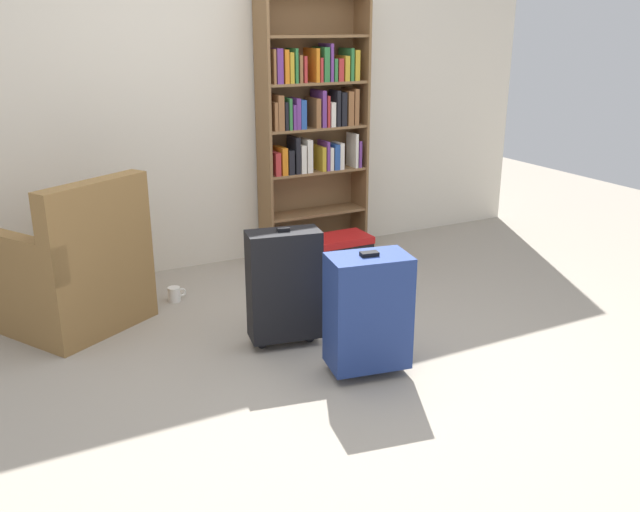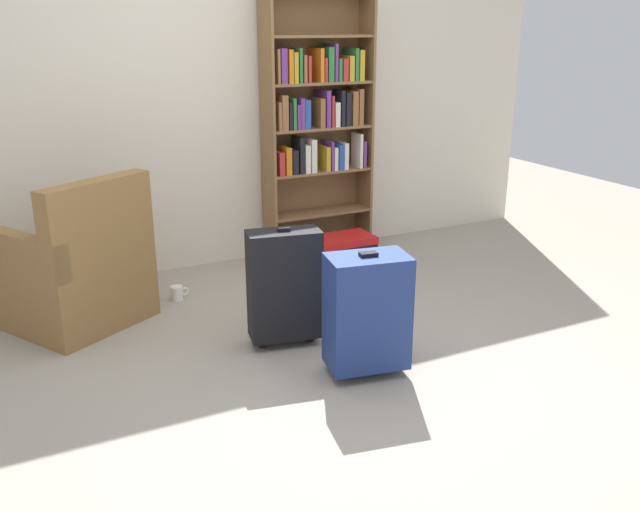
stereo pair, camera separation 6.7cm
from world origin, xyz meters
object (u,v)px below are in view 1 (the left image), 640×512
(armchair, at_px, (73,274))
(suitcase_navy_blue, at_px, (368,311))
(bookshelf, at_px, (312,120))
(mug, at_px, (175,294))
(storage_box, at_px, (337,252))
(suitcase_black, at_px, (284,285))

(armchair, relative_size, suitcase_navy_blue, 1.46)
(bookshelf, distance_m, mug, 1.65)
(bookshelf, bearing_deg, armchair, -163.52)
(armchair, xyz_separation_m, mug, (0.61, 0.07, -0.27))
(storage_box, bearing_deg, bookshelf, 88.00)
(bookshelf, height_order, suitcase_navy_blue, bookshelf)
(storage_box, distance_m, suitcase_black, 1.29)
(storage_box, distance_m, suitcase_navy_blue, 1.58)
(suitcase_navy_blue, height_order, suitcase_black, suitcase_black)
(armchair, relative_size, mug, 7.99)
(bookshelf, relative_size, armchair, 2.02)
(bookshelf, xyz_separation_m, armchair, (-1.85, -0.55, -0.71))
(mug, distance_m, storage_box, 1.23)
(armchair, bearing_deg, suitcase_black, -40.01)
(mug, relative_size, suitcase_navy_blue, 0.18)
(bookshelf, height_order, mug, bookshelf)
(storage_box, bearing_deg, armchair, -176.26)
(mug, bearing_deg, bookshelf, 20.93)
(armchair, bearing_deg, bookshelf, 16.48)
(armchair, bearing_deg, suitcase_navy_blue, -47.32)
(suitcase_navy_blue, xyz_separation_m, suitcase_black, (-0.23, 0.49, 0.01))
(bookshelf, distance_m, storage_box, 0.99)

